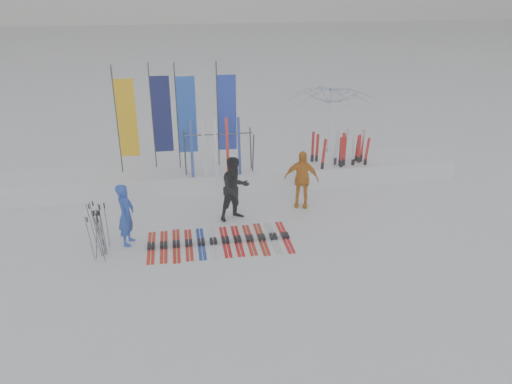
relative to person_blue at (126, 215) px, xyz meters
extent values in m
plane|color=white|center=(3.04, -1.25, -0.79)|extent=(120.00, 120.00, 0.00)
cube|color=white|center=(3.04, 3.35, -0.49)|extent=(14.00, 1.60, 0.60)
imported|color=blue|center=(0.00, 0.00, 0.00)|extent=(0.50, 0.65, 1.57)
imported|color=black|center=(2.76, 0.93, 0.09)|extent=(1.04, 0.94, 1.75)
imported|color=orange|center=(4.70, 1.42, 0.04)|extent=(1.05, 0.70, 1.66)
imported|color=white|center=(6.60, 4.95, 0.57)|extent=(3.66, 3.70, 2.71)
cube|color=red|center=(0.54, -0.32, -0.75)|extent=(0.17, 1.57, 0.07)
cube|color=red|center=(0.84, -0.32, -0.75)|extent=(0.17, 1.58, 0.07)
cube|color=red|center=(1.15, -0.32, -0.75)|extent=(0.17, 1.67, 0.07)
cube|color=red|center=(1.45, -0.32, -0.75)|extent=(0.17, 1.56, 0.07)
cube|color=navy|center=(1.75, -0.32, -0.75)|extent=(0.17, 1.58, 0.07)
cube|color=silver|center=(2.05, -0.32, -0.75)|extent=(0.17, 1.65, 0.07)
cube|color=red|center=(2.36, -0.32, -0.75)|extent=(0.17, 1.57, 0.07)
cube|color=red|center=(2.66, -0.32, -0.75)|extent=(0.17, 1.57, 0.07)
cube|color=#B6210E|center=(2.96, -0.32, -0.75)|extent=(0.17, 1.56, 0.07)
cube|color=#AD220D|center=(3.26, -0.32, -0.75)|extent=(0.17, 1.66, 0.07)
cube|color=silver|center=(3.57, -0.32, -0.75)|extent=(0.17, 1.65, 0.07)
cube|color=red|center=(3.87, -0.32, -0.75)|extent=(0.17, 1.66, 0.07)
cylinder|color=#595B60|center=(-0.76, -0.74, -0.20)|extent=(0.10, 0.07, 1.16)
cylinder|color=#595B60|center=(-0.64, -0.57, -0.17)|extent=(0.16, 0.12, 1.21)
cylinder|color=#595B60|center=(-0.64, -0.52, -0.18)|extent=(0.10, 0.07, 1.21)
cylinder|color=#595B60|center=(-0.54, -0.30, -0.16)|extent=(0.09, 0.12, 1.25)
cylinder|color=#595B60|center=(-0.81, -0.09, -0.19)|extent=(0.15, 0.02, 1.19)
cylinder|color=#595B60|center=(-0.72, -0.06, -0.16)|extent=(0.14, 0.15, 1.24)
cylinder|color=#595B60|center=(-0.58, -0.56, -0.21)|extent=(0.05, 0.06, 1.15)
cylinder|color=#595B60|center=(-0.58, -0.45, -0.20)|extent=(0.13, 0.03, 1.17)
cylinder|color=#595B60|center=(-0.47, -0.03, -0.21)|extent=(0.06, 0.15, 1.15)
cylinder|color=#595B60|center=(-0.54, -0.42, -0.20)|extent=(0.02, 0.12, 1.17)
cylinder|color=#595B60|center=(-0.53, -0.83, -0.20)|extent=(0.11, 0.07, 1.18)
cylinder|color=#595B60|center=(-0.55, -0.42, -0.21)|extent=(0.15, 0.13, 1.14)
cylinder|color=#383A3F|center=(-0.36, 3.40, 1.41)|extent=(0.04, 0.04, 3.20)
cube|color=yellow|center=(-0.07, 3.40, 1.46)|extent=(0.55, 0.03, 2.30)
cylinder|color=#383A3F|center=(0.64, 3.67, 1.41)|extent=(0.04, 0.04, 3.20)
cube|color=#0B1253|center=(0.93, 3.67, 1.46)|extent=(0.55, 0.03, 2.30)
cylinder|color=#383A3F|center=(1.38, 3.50, 1.41)|extent=(0.04, 0.04, 3.20)
cube|color=blue|center=(1.67, 3.50, 1.46)|extent=(0.55, 0.03, 2.30)
cylinder|color=#383A3F|center=(2.58, 3.53, 1.41)|extent=(0.04, 0.04, 3.20)
cube|color=#1833BA|center=(2.87, 3.53, 1.46)|extent=(0.55, 0.03, 2.30)
cylinder|color=#383A3F|center=(1.53, 2.70, 0.44)|extent=(0.04, 0.30, 1.23)
cylinder|color=#383A3F|center=(1.53, 3.20, 0.44)|extent=(0.04, 0.30, 1.23)
cylinder|color=#383A3F|center=(3.53, 2.70, 0.44)|extent=(0.04, 0.30, 1.23)
cylinder|color=#383A3F|center=(3.53, 3.20, 0.44)|extent=(0.04, 0.30, 1.23)
cylinder|color=#383A3F|center=(2.53, 2.95, 0.99)|extent=(2.00, 0.04, 0.04)
cube|color=red|center=(6.50, 3.16, -0.03)|extent=(0.09, 0.04, 1.51)
cube|color=red|center=(7.12, 2.83, -0.04)|extent=(0.09, 0.03, 1.49)
cube|color=red|center=(5.54, 3.36, 0.01)|extent=(0.09, 0.04, 1.59)
cube|color=red|center=(6.97, 3.04, -0.03)|extent=(0.09, 0.03, 1.51)
cube|color=red|center=(5.69, 3.38, -0.03)|extent=(0.09, 0.04, 1.52)
cube|color=navy|center=(6.47, 3.24, -0.03)|extent=(0.09, 0.04, 1.51)
cube|color=silver|center=(6.72, 2.85, -0.02)|extent=(0.09, 0.03, 1.52)
cube|color=navy|center=(6.31, 2.89, -0.02)|extent=(0.09, 0.03, 1.54)
cube|color=red|center=(7.06, 3.08, 0.04)|extent=(0.09, 0.04, 1.64)
cube|color=silver|center=(7.05, 3.08, 0.03)|extent=(0.09, 0.05, 1.62)
cube|color=red|center=(6.31, 2.75, -0.02)|extent=(0.09, 0.04, 1.54)
cube|color=red|center=(5.68, 2.68, -0.01)|extent=(0.09, 0.04, 1.56)
cube|color=red|center=(6.33, 2.77, 0.06)|extent=(0.09, 0.04, 1.69)
cube|color=silver|center=(6.14, 2.85, 0.06)|extent=(0.09, 0.03, 1.69)
cube|color=red|center=(6.42, 2.88, -0.03)|extent=(0.09, 0.03, 1.52)
cube|color=red|center=(6.95, 3.20, -0.06)|extent=(0.09, 0.03, 1.45)
cube|color=silver|center=(6.66, 3.50, 0.02)|extent=(0.09, 0.04, 1.62)
camera|label=1|loc=(1.36, -11.14, 5.32)|focal=35.00mm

